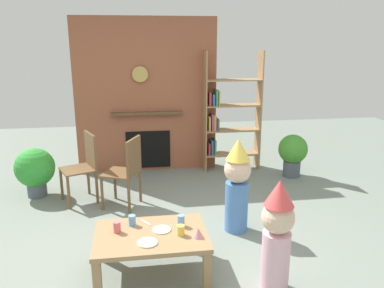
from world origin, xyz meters
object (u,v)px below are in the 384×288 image
(birthday_cake_slice, at_px, (198,233))
(potted_plant_tall, at_px, (293,152))
(child_with_cone_hat, at_px, (277,233))
(paper_plate_front, at_px, (162,230))
(paper_cup_near_right, at_px, (117,227))
(child_in_pink, at_px, (237,183))
(coffee_table, at_px, (151,240))
(potted_plant_short, at_px, (35,169))
(paper_cup_near_left, at_px, (181,221))
(paper_plate_rear, at_px, (147,243))
(paper_cup_far_left, at_px, (181,230))
(dining_chair_left, at_px, (84,163))
(paper_cup_center, at_px, (132,220))
(bookshelf, at_px, (227,116))
(dining_chair_middle, at_px, (127,168))

(birthday_cake_slice, height_order, potted_plant_tall, potted_plant_tall)
(birthday_cake_slice, height_order, child_with_cone_hat, child_with_cone_hat)
(paper_plate_front, bearing_deg, child_with_cone_hat, -24.84)
(paper_cup_near_right, bearing_deg, child_in_pink, 26.39)
(coffee_table, distance_m, potted_plant_short, 2.51)
(paper_cup_near_left, relative_size, paper_plate_rear, 0.62)
(coffee_table, height_order, child_in_pink, child_in_pink)
(birthday_cake_slice, bearing_deg, paper_cup_far_left, 156.48)
(dining_chair_left, bearing_deg, coffee_table, 90.07)
(coffee_table, bearing_deg, birthday_cake_slice, -17.10)
(paper_cup_far_left, bearing_deg, paper_cup_center, 149.50)
(paper_cup_far_left, xyz_separation_m, child_with_cone_hat, (0.76, -0.32, 0.08))
(paper_cup_far_left, distance_m, child_in_pink, 1.05)
(paper_cup_near_left, distance_m, paper_cup_near_right, 0.58)
(paper_plate_rear, distance_m, child_with_cone_hat, 1.09)
(paper_cup_near_left, height_order, paper_cup_center, paper_cup_near_left)
(bookshelf, height_order, potted_plant_short, bookshelf)
(coffee_table, xyz_separation_m, dining_chair_middle, (-0.22, 1.52, 0.17))
(paper_cup_near_left, relative_size, child_in_pink, 0.10)
(paper_cup_near_right, relative_size, dining_chair_middle, 0.11)
(coffee_table, bearing_deg, paper_plate_rear, -102.77)
(child_with_cone_hat, xyz_separation_m, dining_chair_middle, (-1.24, 1.90, -0.01))
(paper_cup_center, xyz_separation_m, paper_cup_far_left, (0.42, -0.25, -0.00))
(paper_cup_far_left, relative_size, birthday_cake_slice, 0.92)
(potted_plant_short, bearing_deg, birthday_cake_slice, -49.35)
(paper_plate_front, bearing_deg, potted_plant_tall, 45.80)
(paper_cup_near_left, distance_m, paper_cup_center, 0.45)
(bookshelf, height_order, potted_plant_tall, bookshelf)
(bookshelf, xyz_separation_m, dining_chair_left, (-2.12, -0.98, -0.36))
(paper_cup_far_left, bearing_deg, child_in_pink, 47.09)
(paper_cup_center, bearing_deg, paper_plate_rear, -70.23)
(dining_chair_middle, bearing_deg, potted_plant_tall, -139.49)
(coffee_table, distance_m, paper_cup_near_right, 0.33)
(child_with_cone_hat, distance_m, potted_plant_short, 3.47)
(bookshelf, height_order, paper_cup_center, bookshelf)
(paper_plate_rear, xyz_separation_m, dining_chair_left, (-0.74, 1.97, 0.11))
(birthday_cake_slice, distance_m, child_with_cone_hat, 0.67)
(potted_plant_tall, xyz_separation_m, potted_plant_short, (-3.73, -0.24, -0.00))
(coffee_table, relative_size, potted_plant_tall, 1.51)
(coffee_table, distance_m, birthday_cake_slice, 0.44)
(potted_plant_tall, bearing_deg, potted_plant_short, -176.25)
(coffee_table, height_order, paper_cup_near_left, paper_cup_near_left)
(child_with_cone_hat, bearing_deg, coffee_table, 0.00)
(paper_plate_rear, bearing_deg, bookshelf, 64.87)
(paper_plate_rear, bearing_deg, dining_chair_middle, 96.25)
(paper_plate_rear, height_order, birthday_cake_slice, birthday_cake_slice)
(bookshelf, xyz_separation_m, child_with_cone_hat, (-0.33, -3.17, -0.35))
(paper_cup_near_left, height_order, dining_chair_left, dining_chair_left)
(child_in_pink, relative_size, potted_plant_tall, 1.60)
(paper_plate_rear, distance_m, potted_plant_short, 2.62)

